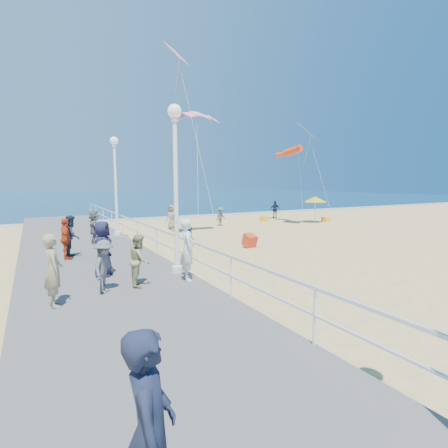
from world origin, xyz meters
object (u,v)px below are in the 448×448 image
spectator_3 (66,239)px  beach_chair_right (326,220)px  lamp_post_far (115,176)px  lamp_post_mid (176,171)px  spectator_6 (53,270)px  woman_holding_toddler (188,249)px  toddler_held (190,239)px  beach_umbrella (315,199)px  beach_walker_a (221,216)px  beach_walker_b (275,209)px  box_kite (250,242)px  spectator_4 (103,249)px  beach_chair_left (264,219)px  spectator_2 (104,266)px  spectator_0 (150,433)px  spectator_1 (140,260)px  beach_walker_c (172,217)px  spectator_7 (71,236)px  spectator_5 (94,227)px

spectator_3 → beach_chair_right: spectator_3 is taller
lamp_post_far → beach_chair_right: (17.32, 1.67, -3.46)m
lamp_post_mid → spectator_6: 4.66m
lamp_post_mid → beach_chair_right: (17.32, 10.67, -3.46)m
woman_holding_toddler → toddler_held: woman_holding_toddler is taller
woman_holding_toddler → beach_umbrella: bearing=-39.4°
toddler_held → beach_walker_a: 15.85m
lamp_post_mid → beach_walker_b: 22.03m
lamp_post_far → woman_holding_toddler: (-0.05, -10.01, -2.33)m
beach_walker_a → box_kite: 8.91m
toddler_held → spectator_4: size_ratio=0.43×
beach_walker_a → beach_chair_left: size_ratio=2.60×
lamp_post_mid → spectator_6: (-3.69, -1.55, -2.39)m
box_kite → spectator_2: bearing=-151.4°
spectator_0 → spectator_4: (1.11, 8.57, -0.03)m
spectator_1 → beach_umbrella: beach_umbrella is taller
spectator_0 → beach_walker_c: (7.81, 20.53, -0.44)m
lamp_post_mid → spectator_3: 5.41m
spectator_3 → beach_chair_left: spectator_3 is taller
lamp_post_mid → toddler_held: (0.10, -0.86, -2.04)m
spectator_4 → beach_chair_right: bearing=-36.8°
spectator_6 → woman_holding_toddler: bearing=-85.3°
spectator_4 → beach_walker_a: size_ratio=1.21×
toddler_held → spectator_7: bearing=44.1°
woman_holding_toddler → beach_chair_left: size_ratio=3.38×
beach_walker_a → box_kite: size_ratio=2.38×
spectator_1 → spectator_5: spectator_5 is taller
beach_umbrella → spectator_6: bearing=-148.1°
beach_walker_b → beach_umbrella: beach_umbrella is taller
spectator_2 → beach_chair_left: size_ratio=2.56×
spectator_4 → beach_chair_right: 21.94m
lamp_post_far → spectator_0: lamp_post_far is taller
toddler_held → beach_chair_right: bearing=-41.6°
lamp_post_far → beach_chair_left: size_ratio=9.67×
spectator_1 → spectator_6: size_ratio=0.84×
beach_walker_c → beach_umbrella: 11.79m
spectator_3 → beach_walker_c: (7.51, 8.87, -0.33)m
toddler_held → beach_walker_b: 22.40m
lamp_post_mid → beach_walker_c: (4.52, 12.64, -2.81)m
spectator_7 → lamp_post_mid: bearing=-132.0°
spectator_7 → beach_chair_left: size_ratio=2.97×
spectator_2 → beach_walker_a: 17.42m
box_kite → beach_chair_right: (11.78, 6.49, -0.10)m
spectator_4 → beach_umbrella: 20.88m
lamp_post_far → spectator_2: (-2.45, -10.02, -2.56)m
woman_holding_toddler → beach_walker_c: woman_holding_toddler is taller
spectator_0 → box_kite: 14.99m
spectator_1 → beach_chair_left: spectator_1 is taller
spectator_3 → lamp_post_far: bearing=-27.9°
spectator_0 → beach_walker_c: size_ratio=1.05×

